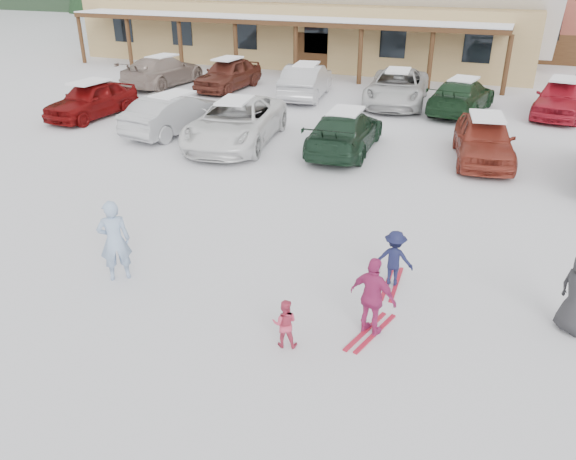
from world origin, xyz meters
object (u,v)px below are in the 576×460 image
at_px(parked_car_3, 345,131).
at_px(parked_car_7, 163,71).
at_px(parked_car_0, 91,100).
at_px(parked_car_10, 397,87).
at_px(adult_skier, 114,241).
at_px(parked_car_11, 462,96).
at_px(child_magenta, 373,297).
at_px(parked_car_8, 228,74).
at_px(parked_car_1, 174,114).
at_px(parked_car_2, 236,122).
at_px(parked_car_4, 484,139).
at_px(parked_car_12, 561,98).
at_px(child_navy, 394,258).
at_px(parked_car_9, 306,81).
at_px(toddler_red, 285,323).

distance_m(parked_car_3, parked_car_7, 13.90).
relative_size(parked_car_0, parked_car_10, 0.78).
xyz_separation_m(adult_skier, parked_car_11, (4.95, 16.99, -0.16)).
height_order(child_magenta, parked_car_8, parked_car_8).
height_order(parked_car_0, parked_car_1, parked_car_0).
bearing_deg(parked_car_2, child_magenta, -60.46).
xyz_separation_m(parked_car_1, parked_car_8, (-1.72, 7.74, 0.03)).
height_order(parked_car_8, parked_car_11, parked_car_8).
height_order(parked_car_4, parked_car_10, parked_car_10).
relative_size(parked_car_1, parked_car_11, 0.91).
distance_m(parked_car_1, parked_car_12, 15.84).
distance_m(parked_car_0, parked_car_11, 15.56).
relative_size(child_navy, parked_car_9, 0.25).
distance_m(toddler_red, parked_car_10, 18.38).
xyz_separation_m(parked_car_1, parked_car_11, (9.71, 7.23, -0.02)).
relative_size(parked_car_8, parked_car_10, 0.82).
bearing_deg(parked_car_1, parked_car_10, -123.18).
height_order(adult_skier, parked_car_7, adult_skier).
relative_size(child_navy, parked_car_1, 0.27).
bearing_deg(toddler_red, child_navy, -130.94).
bearing_deg(parked_car_7, child_magenta, 136.27).
bearing_deg(parked_car_12, parked_car_10, -168.01).
distance_m(parked_car_3, parked_car_12, 10.56).
bearing_deg(parked_car_8, parked_car_10, 2.87).
distance_m(parked_car_2, parked_car_12, 13.77).
distance_m(parked_car_7, parked_car_8, 3.58).
height_order(child_navy, parked_car_0, parked_car_0).
xyz_separation_m(parked_car_0, parked_car_9, (7.00, 6.70, 0.05)).
distance_m(parked_car_2, parked_car_4, 8.40).
bearing_deg(toddler_red, parked_car_4, -116.74).
relative_size(parked_car_2, parked_car_7, 1.09).
height_order(parked_car_1, parked_car_10, parked_car_10).
distance_m(adult_skier, parked_car_0, 13.93).
relative_size(parked_car_9, parked_car_10, 0.87).
xyz_separation_m(child_navy, parked_car_11, (-0.37, 15.13, 0.12)).
bearing_deg(parked_car_4, parked_car_12, 61.68).
bearing_deg(parked_car_2, toddler_red, -68.02).
height_order(child_navy, parked_car_11, parked_car_11).
relative_size(parked_car_3, parked_car_11, 0.98).
distance_m(adult_skier, parked_car_3, 10.12).
relative_size(child_magenta, parked_car_0, 0.35).
bearing_deg(parked_car_10, parked_car_0, -153.99).
bearing_deg(parked_car_9, parked_car_10, 176.04).
distance_m(parked_car_1, parked_car_11, 12.10).
bearing_deg(parked_car_9, adult_skier, 89.42).
relative_size(parked_car_0, parked_car_3, 0.90).
bearing_deg(toddler_red, child_magenta, -160.90).
distance_m(parked_car_4, parked_car_12, 7.66).
bearing_deg(child_magenta, parked_car_10, -64.08).
height_order(parked_car_1, parked_car_8, parked_car_8).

